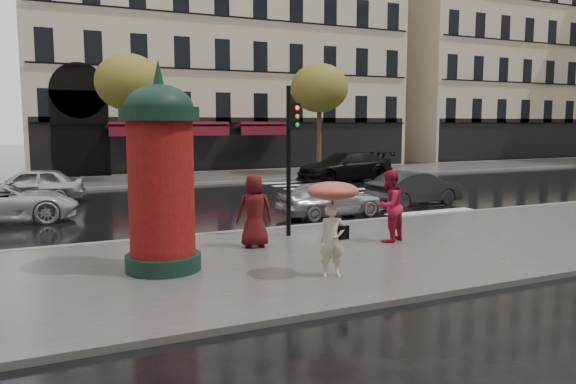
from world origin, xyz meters
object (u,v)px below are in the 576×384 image
car_far_silver (30,186)px  car_black (345,167)px  morris_column (161,171)px  traffic_light (291,146)px  car_silver (330,198)px  car_darkgrey (415,188)px  woman_umbrella (333,212)px  man_burgundy (254,211)px  woman_red (389,206)px

car_far_silver → car_black: bearing=104.9°
morris_column → traffic_light: morris_column is taller
car_silver → car_darkgrey: 4.39m
car_far_silver → traffic_light: bearing=37.9°
morris_column → car_black: morris_column is taller
traffic_light → car_darkgrey: bearing=28.6°
woman_umbrella → car_far_silver: size_ratio=0.48×
man_burgundy → car_far_silver: size_ratio=0.44×
woman_umbrella → man_burgundy: size_ratio=1.08×
woman_umbrella → traffic_light: (0.97, 3.98, 1.13)m
car_darkgrey → car_far_silver: (-13.38, 6.84, 0.05)m
car_silver → car_black: bearing=-36.3°
woman_umbrella → car_far_silver: 15.64m
car_silver → car_black: car_black is taller
woman_umbrella → morris_column: 3.57m
morris_column → car_darkgrey: 12.57m
car_silver → traffic_light: bearing=132.7°
car_darkgrey → car_far_silver: bearing=56.2°
woman_red → car_far_silver: bearing=-80.7°
woman_red → car_silver: size_ratio=0.50×
man_burgundy → morris_column: bearing=39.4°
traffic_light → car_darkgrey: (7.10, 3.87, -1.89)m
car_black → car_far_silver: (-15.53, -2.00, -0.10)m
morris_column → traffic_light: (3.88, 2.05, 0.37)m
traffic_light → man_burgundy: bearing=-148.4°
woman_umbrella → traffic_light: bearing=76.3°
morris_column → car_far_silver: bearing=100.6°
man_burgundy → traffic_light: 2.22m
woman_red → car_silver: bearing=-124.7°
woman_red → car_black: size_ratio=0.33×
man_burgundy → car_darkgrey: (8.48, 4.72, -0.37)m
woman_umbrella → morris_column: (-2.91, 1.92, 0.76)m
car_silver → woman_red: bearing=166.5°
car_silver → car_black: (6.43, 9.82, 0.17)m
man_burgundy → traffic_light: (1.38, 0.85, 1.52)m
woman_umbrella → car_silver: size_ratio=0.53×
woman_umbrella → woman_red: size_ratio=1.07×
car_black → car_far_silver: 15.66m
woman_red → traffic_light: (-1.97, 1.70, 1.50)m
morris_column → car_far_silver: (-2.40, 12.77, -1.47)m
car_silver → car_far_silver: size_ratio=0.90×
car_darkgrey → woman_umbrella: bearing=127.4°
traffic_light → car_black: bearing=54.0°
morris_column → car_darkgrey: size_ratio=1.09×
morris_column → car_far_silver: size_ratio=1.04×
morris_column → traffic_light: 4.41m
woman_red → car_silver: 4.70m
car_silver → car_far_silver: bearing=46.2°
car_silver → car_black: size_ratio=0.67×
man_burgundy → woman_umbrella: bearing=111.1°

